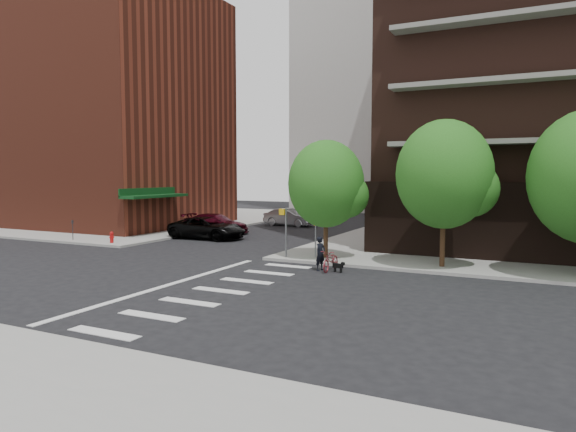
{
  "coord_description": "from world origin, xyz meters",
  "views": [
    {
      "loc": [
        14.05,
        -16.58,
        4.55
      ],
      "look_at": [
        3.0,
        6.0,
        2.5
      ],
      "focal_mm": 32.0,
      "sensor_mm": 36.0,
      "label": 1
    }
  ],
  "objects": [
    {
      "name": "parked_car_silver",
      "position": [
        -5.65,
        24.0,
        0.76
      ],
      "size": [
        2.02,
        4.74,
        1.52
      ],
      "primitive_type": "imported",
      "rotation": [
        0.0,
        0.0,
        1.48
      ],
      "color": "gray",
      "rests_on": "ground"
    },
    {
      "name": "tree_b",
      "position": [
        10.0,
        8.5,
        4.54
      ],
      "size": [
        4.5,
        4.5,
        6.65
      ],
      "color": "#301E11",
      "rests_on": "sidewalk_ne"
    },
    {
      "name": "midrise_nw",
      "position": [
        -22.0,
        18.0,
        10.15
      ],
      "size": [
        21.4,
        15.5,
        20.0
      ],
      "color": "maroon",
      "rests_on": "sidewalk_nw"
    },
    {
      "name": "dog",
      "position": [
        5.83,
        5.56,
        0.32
      ],
      "size": [
        0.61,
        0.27,
        0.51
      ],
      "rotation": [
        0.0,
        0.0,
        -0.22
      ],
      "color": "black",
      "rests_on": "ground"
    },
    {
      "name": "fire_hydrant",
      "position": [
        -10.5,
        7.8,
        0.55
      ],
      "size": [
        0.24,
        0.24,
        0.73
      ],
      "color": "#A50C0C",
      "rests_on": "sidewalk_nw"
    },
    {
      "name": "parking_meter",
      "position": [
        -14.0,
        7.8,
        0.96
      ],
      "size": [
        0.1,
        0.08,
        1.32
      ],
      "color": "black",
      "rests_on": "sidewalk_nw"
    },
    {
      "name": "sidewalk_nw",
      "position": [
        -24.5,
        23.5,
        0.07
      ],
      "size": [
        31.0,
        33.0,
        0.15
      ],
      "primitive_type": "cube",
      "color": "gray",
      "rests_on": "ground"
    },
    {
      "name": "parked_car_black",
      "position": [
        -6.86,
        13.18,
        0.77
      ],
      "size": [
        2.63,
        5.58,
        1.54
      ],
      "primitive_type": "imported",
      "rotation": [
        0.0,
        0.0,
        1.58
      ],
      "color": "black",
      "rests_on": "ground"
    },
    {
      "name": "pedestrian_signal",
      "position": [
        2.32,
        7.92,
        1.85
      ],
      "size": [
        2.18,
        0.67,
        2.6
      ],
      "color": "slate",
      "rests_on": "sidewalk_ne"
    },
    {
      "name": "scooter",
      "position": [
        5.36,
        5.8,
        0.49
      ],
      "size": [
        0.71,
        1.9,
        0.99
      ],
      "primitive_type": "imported",
      "rotation": [
        0.0,
        0.0,
        0.03
      ],
      "color": "maroon",
      "rests_on": "ground"
    },
    {
      "name": "ground",
      "position": [
        0.0,
        0.0,
        0.0
      ],
      "size": [
        120.0,
        120.0,
        0.0
      ],
      "primitive_type": "plane",
      "color": "black",
      "rests_on": "ground"
    },
    {
      "name": "crosswalk",
      "position": [
        2.21,
        -0.0,
        0.01
      ],
      "size": [
        3.85,
        13.0,
        0.01
      ],
      "color": "silver",
      "rests_on": "ground"
    },
    {
      "name": "tree_a",
      "position": [
        4.0,
        8.5,
        4.04
      ],
      "size": [
        4.0,
        4.0,
        5.9
      ],
      "color": "#301E11",
      "rests_on": "sidewalk_ne"
    },
    {
      "name": "parked_car_maroon",
      "position": [
        -8.2,
        16.24,
        0.76
      ],
      "size": [
        2.47,
        5.35,
        1.52
      ],
      "primitive_type": "imported",
      "rotation": [
        0.0,
        0.0,
        1.64
      ],
      "color": "#420715",
      "rests_on": "ground"
    },
    {
      "name": "dog_walker",
      "position": [
        4.88,
        5.65,
        0.81
      ],
      "size": [
        0.68,
        0.55,
        1.62
      ],
      "primitive_type": "imported",
      "rotation": [
        0.0,
        0.0,
        1.27
      ],
      "color": "black",
      "rests_on": "ground"
    }
  ]
}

